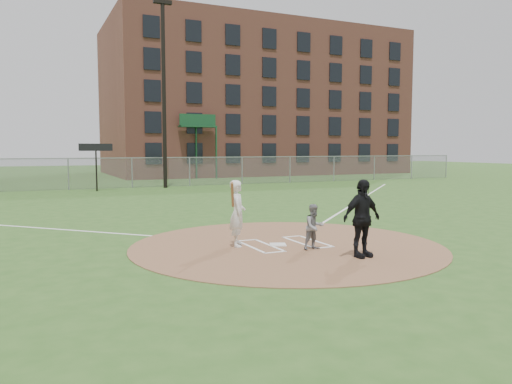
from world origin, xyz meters
name	(u,v)px	position (x,y,z in m)	size (l,w,h in m)	color
ground	(287,246)	(0.00, 0.00, 0.00)	(140.00, 140.00, 0.00)	#2C531C
dirt_circle	(287,245)	(0.00, 0.00, 0.01)	(8.40, 8.40, 0.02)	#895E40
home_plate	(278,245)	(-0.23, 0.07, 0.03)	(0.43, 0.43, 0.03)	white
foul_line_first	(360,200)	(9.00, 9.00, 0.01)	(0.10, 24.00, 0.01)	white
catcher	(314,227)	(0.36, -0.82, 0.61)	(0.57, 0.45, 1.18)	gray
umpire	(362,218)	(0.92, -2.08, 0.96)	(1.10, 0.46, 1.88)	black
batters_boxes	(284,244)	(0.00, 0.15, 0.03)	(2.08, 1.88, 0.01)	white
batter_at_plate	(237,213)	(-1.28, 0.39, 0.91)	(0.77, 1.06, 1.78)	silver
outfield_fence	(132,173)	(0.00, 22.00, 1.02)	(56.08, 0.08, 2.03)	slate
brick_warehouse	(253,103)	(16.00, 37.96, 7.50)	(30.00, 17.17, 15.00)	#9B5242
light_pole	(164,88)	(2.00, 21.00, 6.61)	(1.20, 0.30, 12.22)	black
scoreboard_sign	(96,152)	(-2.50, 20.20, 2.39)	(2.00, 0.10, 2.93)	black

